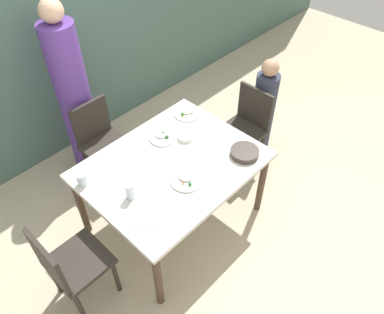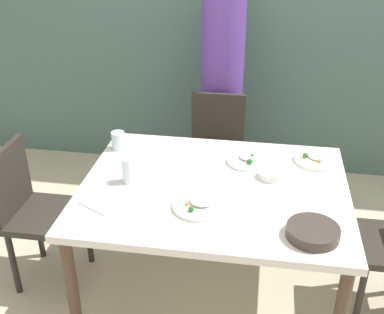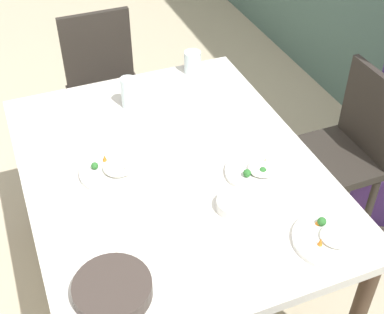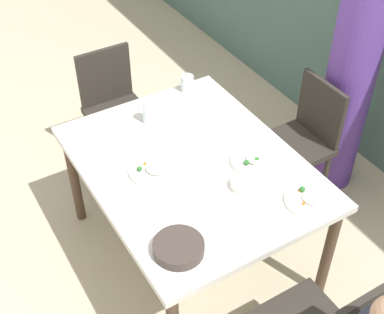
% 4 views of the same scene
% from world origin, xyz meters
% --- Properties ---
extents(ground_plane, '(10.00, 10.00, 0.00)m').
position_xyz_m(ground_plane, '(0.00, 0.00, 0.00)').
color(ground_plane, beige).
extents(dining_table, '(1.38, 1.09, 0.74)m').
position_xyz_m(dining_table, '(0.00, 0.00, 0.67)').
color(dining_table, silver).
rests_on(dining_table, ground_plane).
extents(chair_adult_spot, '(0.40, 0.40, 0.87)m').
position_xyz_m(chair_adult_spot, '(-0.09, 0.88, 0.49)').
color(chair_adult_spot, '#2D2823').
rests_on(chair_adult_spot, ground_plane).
extents(chair_empty_left, '(0.40, 0.40, 0.87)m').
position_xyz_m(chair_empty_left, '(-1.03, -0.01, 0.49)').
color(chair_empty_left, '#2D2823').
rests_on(chair_empty_left, ground_plane).
extents(bowl_curry, '(0.24, 0.24, 0.05)m').
position_xyz_m(bowl_curry, '(0.48, -0.36, 0.77)').
color(bowl_curry, '#3D332D').
rests_on(bowl_curry, dining_table).
extents(plate_rice_adult, '(0.26, 0.26, 0.05)m').
position_xyz_m(plate_rice_adult, '(-0.05, -0.21, 0.75)').
color(plate_rice_adult, white).
rests_on(plate_rice_adult, dining_table).
extents(plate_rice_child, '(0.25, 0.25, 0.05)m').
position_xyz_m(plate_rice_child, '(0.54, 0.36, 0.75)').
color(plate_rice_child, white).
rests_on(plate_rice_child, dining_table).
extents(plate_noodles, '(0.23, 0.23, 0.05)m').
position_xyz_m(plate_noodles, '(0.16, 0.28, 0.75)').
color(plate_noodles, white).
rests_on(plate_noodles, dining_table).
extents(bowl_rice_small, '(0.14, 0.14, 0.04)m').
position_xyz_m(bowl_rice_small, '(0.29, 0.13, 0.76)').
color(bowl_rice_small, white).
rests_on(bowl_rice_small, dining_table).
extents(glass_water_tall, '(0.08, 0.08, 0.11)m').
position_xyz_m(glass_water_tall, '(-0.61, 0.33, 0.79)').
color(glass_water_tall, silver).
rests_on(glass_water_tall, dining_table).
extents(glass_water_short, '(0.06, 0.06, 0.14)m').
position_xyz_m(glass_water_short, '(-0.45, -0.03, 0.81)').
color(glass_water_short, silver).
rests_on(glass_water_short, dining_table).
extents(napkin_folded, '(0.14, 0.14, 0.01)m').
position_xyz_m(napkin_folded, '(-0.08, 0.11, 0.74)').
color(napkin_folded, white).
rests_on(napkin_folded, dining_table).
extents(fork_steel, '(0.17, 0.10, 0.01)m').
position_xyz_m(fork_steel, '(-0.56, -0.30, 0.74)').
color(fork_steel, silver).
rests_on(fork_steel, dining_table).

